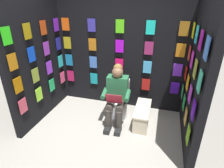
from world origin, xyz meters
name	(u,v)px	position (x,y,z in m)	size (l,w,h in m)	color
ground_plane	(93,155)	(0.00, 0.00, 0.00)	(30.00, 30.00, 0.00)	#9E998E
display_wall_back	(120,56)	(0.00, -1.73, 1.15)	(2.85, 0.14, 2.30)	black
display_wall_left	(196,79)	(-1.42, -0.84, 1.15)	(0.14, 1.68, 2.30)	black
display_wall_right	(38,63)	(1.42, -0.84, 1.15)	(0.14, 1.68, 2.30)	black
toilet	(118,102)	(-0.11, -1.19, 0.33)	(0.42, 0.56, 0.77)	white
person_reading	(116,95)	(-0.12, -0.97, 0.60)	(0.54, 0.70, 1.19)	#286B42
comic_longbox_near	(142,115)	(-0.63, -1.06, 0.18)	(0.29, 0.77, 0.36)	beige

